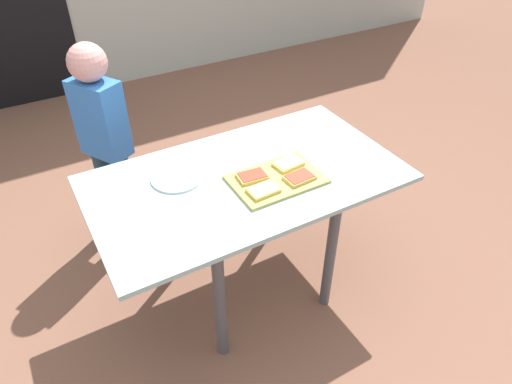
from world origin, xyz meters
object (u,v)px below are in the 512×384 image
pizza_slice_far_right (288,164)px  pizza_slice_far_left (252,176)px  plate_white_left (177,177)px  child_left (104,133)px  pizza_slice_near_left (264,190)px  pizza_slice_near_right (299,177)px  cutting_board (277,179)px  dining_table (246,193)px

pizza_slice_far_right → pizza_slice_far_left: 0.18m
plate_white_left → child_left: 0.62m
child_left → pizza_slice_far_left: bearing=-60.9°
pizza_slice_far_right → pizza_slice_near_left: bearing=-149.9°
pizza_slice_far_right → pizza_slice_near_right: same height
cutting_board → pizza_slice_near_right: pizza_slice_near_right is taller
pizza_slice_near_left → plate_white_left: bearing=133.6°
pizza_slice_far_right → plate_white_left: bearing=159.6°
pizza_slice_near_left → pizza_slice_far_right: bearing=30.1°
cutting_board → pizza_slice_near_left: size_ratio=3.02×
dining_table → child_left: size_ratio=1.19×
child_left → dining_table: bearing=-60.1°
pizza_slice_far_left → plate_white_left: size_ratio=0.59×
pizza_slice_far_right → plate_white_left: 0.48m
pizza_slice_near_right → pizza_slice_near_left: bearing=-179.7°
cutting_board → pizza_slice_far_left: size_ratio=2.93×
pizza_slice_far_left → pizza_slice_near_left: 0.10m
dining_table → cutting_board: 0.16m
dining_table → pizza_slice_far_left: (0.01, -0.04, 0.11)m
plate_white_left → pizza_slice_near_right: bearing=-32.2°
pizza_slice_far_left → pizza_slice_near_left: same height
dining_table → child_left: child_left is taller
pizza_slice_near_left → pizza_slice_far_left: bearing=86.2°
pizza_slice_far_left → child_left: child_left is taller
pizza_slice_near_right → plate_white_left: bearing=147.8°
cutting_board → plate_white_left: 0.42m
pizza_slice_near_right → child_left: size_ratio=0.11×
pizza_slice_far_right → pizza_slice_far_left: bearing=-179.0°
child_left → pizza_slice_near_left: bearing=-64.3°
pizza_slice_near_right → plate_white_left: pizza_slice_near_right is taller
pizza_slice_far_left → child_left: bearing=119.1°
pizza_slice_near_right → child_left: child_left is taller
cutting_board → child_left: bearing=122.2°
pizza_slice_near_left → child_left: bearing=115.7°
pizza_slice_far_right → pizza_slice_near_left: (-0.19, -0.11, 0.00)m
pizza_slice_near_left → cutting_board: bearing=30.1°
dining_table → child_left: (-0.42, 0.72, 0.05)m
dining_table → cutting_board: cutting_board is taller
cutting_board → pizza_slice_far_right: (0.09, 0.05, 0.01)m
cutting_board → plate_white_left: size_ratio=1.72×
dining_table → pizza_slice_near_right: (0.17, -0.14, 0.11)m
pizza_slice_near_left → plate_white_left: (-0.26, 0.27, -0.02)m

